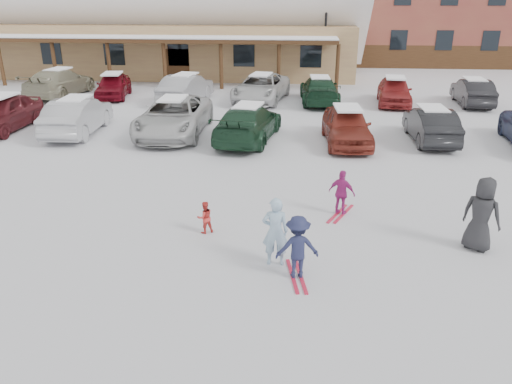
# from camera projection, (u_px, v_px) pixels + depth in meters

# --- Properties ---
(ground) EXTENTS (160.00, 160.00, 0.00)m
(ground) POSITION_uv_depth(u_px,v_px,m) (240.00, 245.00, 12.14)
(ground) COLOR silver
(ground) RESTS_ON ground
(day_lodge) EXTENTS (29.12, 12.50, 10.38)m
(day_lodge) POSITION_uv_depth(u_px,v_px,m) (163.00, 17.00, 37.22)
(day_lodge) COLOR tan
(day_lodge) RESTS_ON ground
(lamp_post) EXTENTS (0.50, 0.25, 5.85)m
(lamp_post) POSITION_uv_depth(u_px,v_px,m) (325.00, 31.00, 33.11)
(lamp_post) COLOR black
(lamp_post) RESTS_ON ground
(adult_skier) EXTENTS (0.61, 0.41, 1.61)m
(adult_skier) POSITION_uv_depth(u_px,v_px,m) (275.00, 232.00, 11.01)
(adult_skier) COLOR #9BBBD3
(adult_skier) RESTS_ON ground
(toddler_red) EXTENTS (0.52, 0.48, 0.85)m
(toddler_red) POSITION_uv_depth(u_px,v_px,m) (205.00, 217.00, 12.61)
(toddler_red) COLOR red
(toddler_red) RESTS_ON ground
(child_navy) EXTENTS (1.00, 0.68, 1.43)m
(child_navy) POSITION_uv_depth(u_px,v_px,m) (298.00, 247.00, 10.52)
(child_navy) COLOR #1E2243
(child_navy) RESTS_ON ground
(skis_child_navy) EXTENTS (0.44, 1.41, 0.03)m
(skis_child_navy) POSITION_uv_depth(u_px,v_px,m) (297.00, 276.00, 10.78)
(skis_child_navy) COLOR red
(skis_child_navy) RESTS_ON ground
(child_magenta) EXTENTS (0.81, 0.60, 1.28)m
(child_magenta) POSITION_uv_depth(u_px,v_px,m) (342.00, 193.00, 13.57)
(child_magenta) COLOR #AC257A
(child_magenta) RESTS_ON ground
(skis_child_magenta) EXTENTS (0.77, 1.35, 0.03)m
(skis_child_magenta) POSITION_uv_depth(u_px,v_px,m) (340.00, 214.00, 13.80)
(skis_child_magenta) COLOR red
(skis_child_magenta) RESTS_ON ground
(bystander_dark) EXTENTS (1.05, 0.99, 1.81)m
(bystander_dark) POSITION_uv_depth(u_px,v_px,m) (482.00, 214.00, 11.63)
(bystander_dark) COLOR #252527
(bystander_dark) RESTS_ON ground
(parked_car_0) EXTENTS (1.87, 4.54, 1.54)m
(parked_car_0) POSITION_uv_depth(u_px,v_px,m) (3.00, 113.00, 21.93)
(parked_car_0) COLOR maroon
(parked_car_0) RESTS_ON ground
(parked_car_1) EXTENTS (1.91, 4.80, 1.55)m
(parked_car_1) POSITION_uv_depth(u_px,v_px,m) (77.00, 116.00, 21.40)
(parked_car_1) COLOR #A7A7AC
(parked_car_1) RESTS_ON ground
(parked_car_2) EXTENTS (2.63, 5.66, 1.57)m
(parked_car_2) POSITION_uv_depth(u_px,v_px,m) (174.00, 116.00, 21.27)
(parked_car_2) COLOR beige
(parked_car_2) RESTS_ON ground
(parked_car_3) EXTENTS (2.78, 5.29, 1.46)m
(parked_car_3) POSITION_uv_depth(u_px,v_px,m) (248.00, 123.00, 20.42)
(parked_car_3) COLOR #1B3C27
(parked_car_3) RESTS_ON ground
(parked_car_4) EXTENTS (1.98, 4.43, 1.48)m
(parked_car_4) POSITION_uv_depth(u_px,v_px,m) (347.00, 126.00, 19.97)
(parked_car_4) COLOR maroon
(parked_car_4) RESTS_ON ground
(parked_car_5) EXTENTS (1.50, 4.22, 1.39)m
(parked_car_5) POSITION_uv_depth(u_px,v_px,m) (431.00, 125.00, 20.30)
(parked_car_5) COLOR black
(parked_car_5) RESTS_ON ground
(parked_car_7) EXTENTS (2.65, 5.59, 1.57)m
(parked_car_7) POSITION_uv_depth(u_px,v_px,m) (60.00, 83.00, 29.18)
(parked_car_7) COLOR #9D977B
(parked_car_7) RESTS_ON ground
(parked_car_8) EXTENTS (2.27, 4.27, 1.38)m
(parked_car_8) POSITION_uv_depth(u_px,v_px,m) (113.00, 86.00, 28.81)
(parked_car_8) COLOR maroon
(parked_car_8) RESTS_ON ground
(parked_car_9) EXTENTS (2.39, 4.90, 1.55)m
(parked_car_9) POSITION_uv_depth(u_px,v_px,m) (186.00, 88.00, 27.47)
(parked_car_9) COLOR #98999D
(parked_car_9) RESTS_ON ground
(parked_car_10) EXTENTS (3.30, 5.70, 1.49)m
(parked_car_10) POSITION_uv_depth(u_px,v_px,m) (261.00, 88.00, 27.85)
(parked_car_10) COLOR silver
(parked_car_10) RESTS_ON ground
(parked_car_11) EXTENTS (2.21, 5.00, 1.43)m
(parked_car_11) POSITION_uv_depth(u_px,v_px,m) (319.00, 90.00, 27.34)
(parked_car_11) COLOR #163723
(parked_car_11) RESTS_ON ground
(parked_car_12) EXTENTS (2.18, 4.45, 1.46)m
(parked_car_12) POSITION_uv_depth(u_px,v_px,m) (394.00, 91.00, 27.03)
(parked_car_12) COLOR #9F2929
(parked_car_12) RESTS_ON ground
(parked_car_13) EXTENTS (1.72, 4.31, 1.40)m
(parked_car_13) POSITION_uv_depth(u_px,v_px,m) (473.00, 92.00, 26.93)
(parked_car_13) COLOR black
(parked_car_13) RESTS_ON ground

